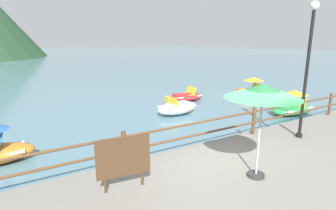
% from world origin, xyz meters
% --- Properties ---
extents(ground_plane, '(200.00, 200.00, 0.00)m').
position_xyz_m(ground_plane, '(0.00, 40.00, 0.00)').
color(ground_plane, slate).
extents(dock_railing, '(23.92, 0.12, 0.95)m').
position_xyz_m(dock_railing, '(-0.00, 1.55, 0.98)').
color(dock_railing, brown).
rests_on(dock_railing, promenade_dock).
extents(lamp_post, '(0.28, 0.28, 4.33)m').
position_xyz_m(lamp_post, '(3.48, 0.54, 2.99)').
color(lamp_post, black).
rests_on(lamp_post, promenade_dock).
extents(sign_board, '(1.17, 0.19, 1.19)m').
position_xyz_m(sign_board, '(-2.79, 0.55, 1.13)').
color(sign_board, silver).
rests_on(sign_board, promenade_dock).
extents(beach_umbrella, '(1.70, 1.70, 2.24)m').
position_xyz_m(beach_umbrella, '(0.09, -0.58, 2.45)').
color(beach_umbrella, '#B2B2B7').
rests_on(beach_umbrella, promenade_dock).
extents(pedal_boat_0, '(2.48, 1.96, 1.28)m').
position_xyz_m(pedal_boat_0, '(8.68, 7.28, 0.45)').
color(pedal_boat_0, orange).
rests_on(pedal_boat_0, ground).
extents(pedal_boat_3, '(2.31, 1.49, 0.91)m').
position_xyz_m(pedal_boat_3, '(2.38, 6.36, 0.31)').
color(pedal_boat_3, white).
rests_on(pedal_boat_3, ground).
extents(pedal_boat_4, '(2.18, 1.27, 0.83)m').
position_xyz_m(pedal_boat_4, '(4.49, 8.58, 0.26)').
color(pedal_boat_4, red).
rests_on(pedal_boat_4, ground).
extents(pedal_boat_5, '(2.53, 1.35, 1.19)m').
position_xyz_m(pedal_boat_5, '(7.25, 3.39, 0.38)').
color(pedal_boat_5, green).
rests_on(pedal_boat_5, ground).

